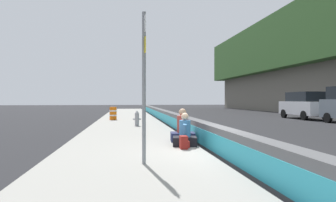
% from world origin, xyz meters
% --- Properties ---
extents(ground_plane, '(160.00, 160.00, 0.00)m').
position_xyz_m(ground_plane, '(0.00, 0.00, 0.00)').
color(ground_plane, '#232326').
rests_on(ground_plane, ground).
extents(sidewalk_strip, '(80.00, 4.40, 0.14)m').
position_xyz_m(sidewalk_strip, '(0.00, 2.65, 0.07)').
color(sidewalk_strip, gray).
rests_on(sidewalk_strip, ground_plane).
extents(jersey_barrier, '(76.00, 0.45, 0.85)m').
position_xyz_m(jersey_barrier, '(0.00, 0.00, 0.42)').
color(jersey_barrier, '#545456').
rests_on(jersey_barrier, ground_plane).
extents(route_sign_post, '(0.44, 0.09, 3.60)m').
position_xyz_m(route_sign_post, '(-1.46, 2.35, 2.21)').
color(route_sign_post, gray).
rests_on(route_sign_post, sidewalk_strip).
extents(fire_hydrant, '(0.26, 0.46, 0.88)m').
position_xyz_m(fire_hydrant, '(8.68, 2.17, 0.59)').
color(fire_hydrant, gray).
rests_on(fire_hydrant, sidewalk_strip).
extents(seated_person_foreground, '(0.78, 0.88, 1.08)m').
position_xyz_m(seated_person_foreground, '(1.13, 0.86, 0.48)').
color(seated_person_foreground, black).
rests_on(seated_person_foreground, sidewalk_strip).
extents(seated_person_middle, '(0.81, 0.92, 1.19)m').
position_xyz_m(seated_person_middle, '(2.17, 0.75, 0.51)').
color(seated_person_middle, '#23284C').
rests_on(seated_person_middle, sidewalk_strip).
extents(backpack, '(0.32, 0.28, 0.40)m').
position_xyz_m(backpack, '(0.51, 1.01, 0.33)').
color(backpack, maroon).
rests_on(backpack, sidewalk_strip).
extents(construction_barrel, '(0.54, 0.54, 0.95)m').
position_xyz_m(construction_barrel, '(14.15, 3.75, 0.62)').
color(construction_barrel, orange).
rests_on(construction_barrel, sidewalk_strip).
extents(parked_car_fourth, '(4.80, 2.07, 2.28)m').
position_xyz_m(parked_car_fourth, '(14.99, -12.07, 1.18)').
color(parked_car_fourth, silver).
rests_on(parked_car_fourth, ground_plane).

